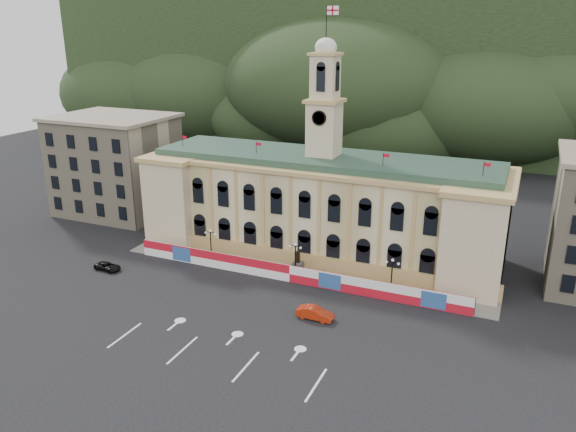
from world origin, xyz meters
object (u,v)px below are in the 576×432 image
at_px(statue, 298,266).
at_px(red_sedan, 315,313).
at_px(black_suv, 108,266).
at_px(lamp_center, 295,257).

xyz_separation_m(statue, red_sedan, (7.05, -11.45, -0.42)).
bearing_deg(black_suv, lamp_center, -67.94).
relative_size(lamp_center, black_suv, 1.22).
distance_m(statue, lamp_center, 2.14).
distance_m(red_sedan, black_suv, 33.40).
relative_size(statue, black_suv, 0.88).
relative_size(statue, lamp_center, 0.72).
xyz_separation_m(lamp_center, black_suv, (-26.33, -9.13, -2.50)).
bearing_deg(red_sedan, black_suv, 88.36).
height_order(statue, lamp_center, lamp_center).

